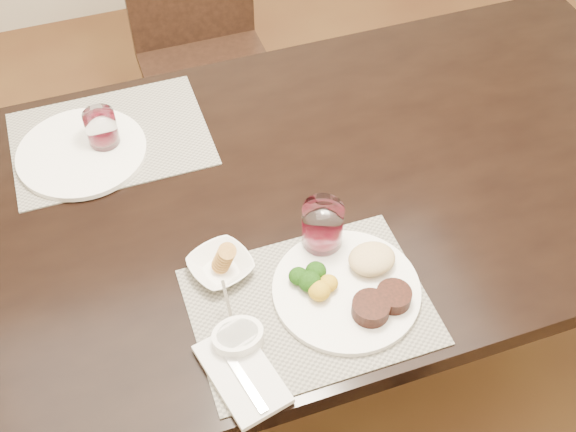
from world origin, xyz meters
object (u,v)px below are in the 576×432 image
object	(u,v)px
chair_far	(201,43)
dinner_plate	(354,286)
cracker_bowl	(221,266)
far_plate	(82,152)
steak_knife	(387,294)
wine_glass_near	(322,229)

from	to	relation	value
chair_far	dinner_plate	size ratio (longest dim) A/B	3.05
cracker_bowl	far_plate	distance (m)	0.48
dinner_plate	cracker_bowl	size ratio (longest dim) A/B	1.90
steak_knife	cracker_bowl	bearing A→B (deg)	160.67
cracker_bowl	wine_glass_near	size ratio (longest dim) A/B	1.33
dinner_plate	far_plate	xyz separation A→B (m)	(-0.45, 0.57, -0.01)
wine_glass_near	far_plate	xyz separation A→B (m)	(-0.43, 0.44, -0.05)
steak_knife	far_plate	world-z (taller)	far_plate
steak_knife	wine_glass_near	bearing A→B (deg)	125.98
wine_glass_near	far_plate	world-z (taller)	wine_glass_near
steak_knife	cracker_bowl	size ratio (longest dim) A/B	1.40
chair_far	dinner_plate	xyz separation A→B (m)	(0.01, -1.24, 0.27)
steak_knife	far_plate	bearing A→B (deg)	140.71
chair_far	wine_glass_near	bearing A→B (deg)	-90.32
wine_glass_near	dinner_plate	bearing A→B (deg)	-81.79
chair_far	cracker_bowl	bearing A→B (deg)	-101.45
chair_far	far_plate	distance (m)	0.84
wine_glass_near	cracker_bowl	bearing A→B (deg)	178.44
cracker_bowl	steak_knife	bearing A→B (deg)	-29.53
wine_glass_near	steak_knife	bearing A→B (deg)	-64.23
cracker_bowl	chair_far	bearing A→B (deg)	78.55
cracker_bowl	wine_glass_near	xyz separation A→B (m)	(0.22, -0.01, 0.04)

